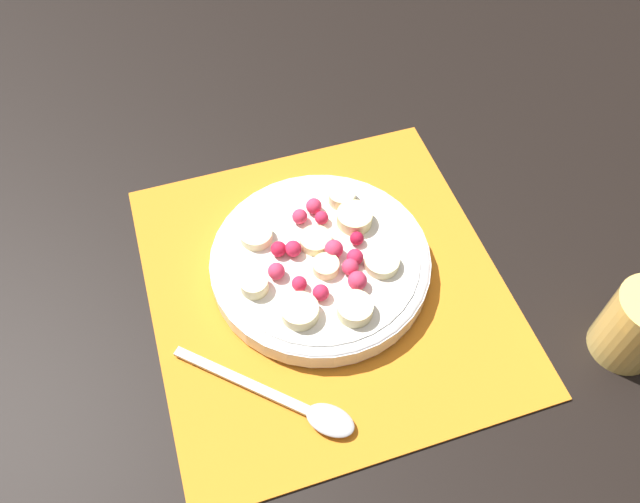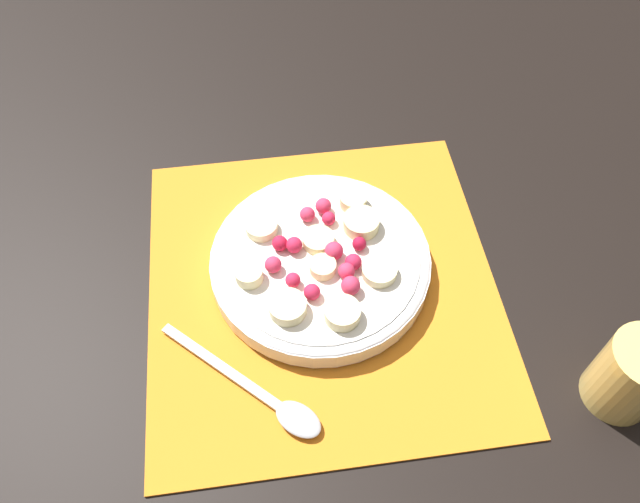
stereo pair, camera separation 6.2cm
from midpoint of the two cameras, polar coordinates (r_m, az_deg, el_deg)
name	(u,v)px [view 1 (the left image)]	position (r m, az deg, el deg)	size (l,w,h in m)	color
ground_plane	(326,286)	(0.64, -2.25, -3.38)	(3.00, 3.00, 0.00)	black
placemat	(326,284)	(0.64, -2.26, -3.24)	(0.37, 0.35, 0.01)	orange
fruit_bowl	(320,261)	(0.63, -2.77, -1.07)	(0.22, 0.22, 0.04)	white
spoon	(300,407)	(0.57, -5.06, -14.19)	(0.14, 0.15, 0.01)	#B2B2B7
drinking_glass	(637,326)	(0.63, 24.53, -6.40)	(0.06, 0.06, 0.08)	#F4CC66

